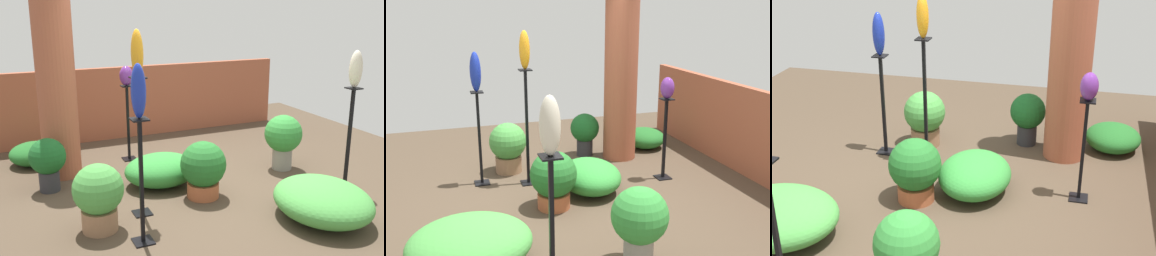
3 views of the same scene
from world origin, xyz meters
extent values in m
plane|color=#4C3D2D|center=(0.00, 0.00, 0.00)|extent=(8.00, 8.00, 0.00)
cube|color=#9E5138|center=(0.00, 2.75, 0.62)|extent=(5.60, 0.12, 1.25)
cylinder|color=#9E5138|center=(-1.46, 1.32, 1.38)|extent=(0.51, 0.51, 2.76)
cube|color=black|center=(-0.45, 1.55, 0.01)|extent=(0.20, 0.20, 0.01)
cube|color=black|center=(-0.45, 1.55, 0.57)|extent=(0.04, 0.04, 1.14)
cube|color=black|center=(-0.45, 1.55, 1.13)|extent=(0.16, 0.16, 0.02)
cube|color=black|center=(-0.84, -0.28, 0.01)|extent=(0.20, 0.20, 0.01)
cube|color=black|center=(-0.84, -0.28, 0.78)|extent=(0.04, 0.04, 1.56)
cube|color=black|center=(-0.84, -0.28, 1.55)|extent=(0.16, 0.16, 0.02)
cube|color=black|center=(1.79, -0.64, 0.01)|extent=(0.20, 0.20, 0.01)
cube|color=black|center=(1.79, -0.64, 0.66)|extent=(0.04, 0.04, 1.31)
cube|color=black|center=(1.79, -0.64, 1.30)|extent=(0.16, 0.16, 0.02)
cube|color=black|center=(-1.03, -0.89, 0.01)|extent=(0.20, 0.20, 0.01)
cube|color=black|center=(-1.03, -0.89, 0.64)|extent=(0.04, 0.04, 1.28)
cube|color=black|center=(-1.03, -0.89, 1.27)|extent=(0.16, 0.16, 0.02)
ellipsoid|color=#6B2D8C|center=(-0.45, 1.55, 1.29)|extent=(0.20, 0.18, 0.29)
ellipsoid|color=orange|center=(-0.84, -0.28, 1.81)|extent=(0.13, 0.14, 0.49)
ellipsoid|color=beige|center=(1.79, -0.64, 1.54)|extent=(0.15, 0.16, 0.45)
ellipsoid|color=#192D9E|center=(-1.03, -0.89, 1.53)|extent=(0.14, 0.14, 0.51)
cylinder|color=#936B4C|center=(-1.36, -0.47, 0.12)|extent=(0.37, 0.37, 0.24)
sphere|color=#479942|center=(-1.36, -0.47, 0.46)|extent=(0.53, 0.53, 0.53)
cylinder|color=#2D2D33|center=(-1.70, 0.82, 0.13)|extent=(0.26, 0.26, 0.26)
sphere|color=#195923|center=(-1.70, 0.82, 0.46)|extent=(0.46, 0.46, 0.46)
cylinder|color=#B25B38|center=(-0.01, -0.15, 0.09)|extent=(0.39, 0.39, 0.19)
sphere|color=#236B28|center=(-0.01, -0.15, 0.42)|extent=(0.56, 0.56, 0.56)
cylinder|color=gray|center=(1.45, 0.27, 0.15)|extent=(0.28, 0.28, 0.30)
sphere|color=#338C38|center=(1.45, 0.27, 0.52)|extent=(0.53, 0.53, 0.53)
ellipsoid|color=#338C38|center=(-0.34, 0.43, 0.20)|extent=(0.97, 0.79, 0.41)
ellipsoid|color=#479942|center=(0.93, -1.21, 0.22)|extent=(1.01, 1.18, 0.44)
ellipsoid|color=#236B28|center=(-1.78, 1.92, 0.17)|extent=(0.71, 0.69, 0.33)
camera|label=1|loc=(-2.22, -4.75, 2.30)|focal=42.00mm
camera|label=2|loc=(4.80, -1.40, 2.39)|focal=42.00mm
camera|label=3|loc=(4.70, 1.53, 3.03)|focal=50.00mm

